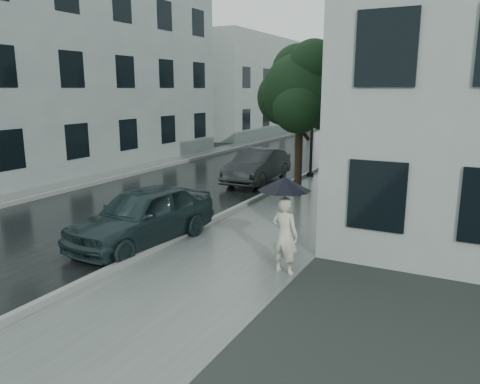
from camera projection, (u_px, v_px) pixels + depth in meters
The scene contains 14 objects.
ground at pixel (208, 264), 10.40m from camera, with size 120.00×120.00×0.00m, color black.
sidewalk at pixel (352, 176), 20.72m from camera, with size 3.50×60.00×0.01m, color slate.
kerb_near at pixel (312, 172), 21.52m from camera, with size 0.15×60.00×0.15m, color slate.
asphalt_road at pixel (244, 168), 23.09m from camera, with size 6.85×60.00×0.00m, color black.
kerb_far at pixel (185, 161), 24.62m from camera, with size 0.15×60.00×0.15m, color slate.
sidewalk_far at pixel (171, 161), 25.05m from camera, with size 1.70×60.00×0.01m, color #4C5451.
building_far_a at pixel (45, 69), 22.44m from camera, with size 7.02×20.00×9.50m.
building_far_b at pixel (247, 86), 41.73m from camera, with size 7.02×18.00×8.00m.
pedestrian at pixel (285, 235), 9.72m from camera, with size 0.60×0.39×1.65m, color beige.
umbrella at pixel (284, 184), 9.51m from camera, with size 1.15×1.15×1.18m.
street_tree at pixel (301, 91), 16.37m from camera, with size 3.50×3.18×5.45m.
lamp_post at pixel (309, 111), 20.17m from camera, with size 0.84×0.39×5.04m.
car_near at pixel (143, 215), 11.69m from camera, with size 1.69×4.20×1.43m, color #19282B.
car_far at pixel (258, 166), 19.35m from camera, with size 1.46×4.18×1.38m, color #27292C.
Camera 1 is at (5.09, -8.41, 3.82)m, focal length 35.00 mm.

